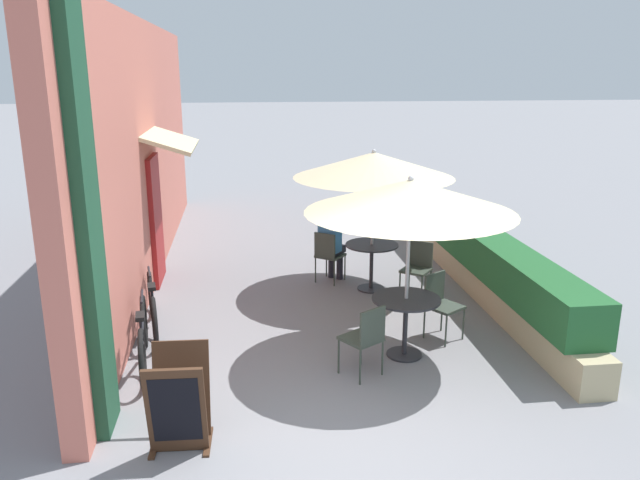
# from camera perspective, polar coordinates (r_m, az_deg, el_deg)

# --- Properties ---
(ground_plane) EXTENTS (120.00, 120.00, 0.00)m
(ground_plane) POSITION_cam_1_polar(r_m,az_deg,el_deg) (6.28, 2.95, -18.02)
(ground_plane) COLOR gray
(cafe_facade_wall) EXTENTS (0.98, 11.20, 4.20)m
(cafe_facade_wall) POSITION_cam_1_polar(r_m,az_deg,el_deg) (10.82, -15.65, 7.62)
(cafe_facade_wall) COLOR #C66B5B
(cafe_facade_wall) RESTS_ON ground_plane
(planter_hedge) EXTENTS (0.60, 10.20, 1.01)m
(planter_hedge) POSITION_cam_1_polar(r_m,az_deg,el_deg) (11.65, 11.65, 0.62)
(planter_hedge) COLOR tan
(planter_hedge) RESTS_ON ground_plane
(patio_table_near) EXTENTS (0.84, 0.84, 0.76)m
(patio_table_near) POSITION_cam_1_polar(r_m,az_deg,el_deg) (7.75, 7.84, -6.59)
(patio_table_near) COLOR #28282D
(patio_table_near) RESTS_ON ground_plane
(patio_umbrella_near) EXTENTS (2.49, 2.49, 2.26)m
(patio_umbrella_near) POSITION_cam_1_polar(r_m,az_deg,el_deg) (7.33, 8.26, 3.99)
(patio_umbrella_near) COLOR #B7B7BC
(patio_umbrella_near) RESTS_ON ground_plane
(cafe_chair_near_left) EXTENTS (0.55, 0.55, 0.87)m
(cafe_chair_near_left) POSITION_cam_1_polar(r_m,az_deg,el_deg) (7.21, 4.19, -8.69)
(cafe_chair_near_left) COLOR #384238
(cafe_chair_near_left) RESTS_ON ground_plane
(cafe_chair_near_right) EXTENTS (0.55, 0.55, 0.87)m
(cafe_chair_near_right) POSITION_cam_1_polar(r_m,az_deg,el_deg) (8.36, 10.95, -5.45)
(cafe_chair_near_right) COLOR #384238
(cafe_chair_near_right) RESTS_ON ground_plane
(patio_table_mid) EXTENTS (0.84, 0.84, 0.76)m
(patio_table_mid) POSITION_cam_1_polar(r_m,az_deg,el_deg) (9.98, 4.74, -1.41)
(patio_table_mid) COLOR #28282D
(patio_table_mid) RESTS_ON ground_plane
(patio_umbrella_mid) EXTENTS (2.49, 2.49, 2.26)m
(patio_umbrella_mid) POSITION_cam_1_polar(r_m,az_deg,el_deg) (9.66, 4.93, 6.86)
(patio_umbrella_mid) COLOR #B7B7BC
(patio_umbrella_mid) RESTS_ON ground_plane
(cafe_chair_mid_left) EXTENTS (0.56, 0.56, 0.87)m
(cafe_chair_mid_left) POSITION_cam_1_polar(r_m,az_deg,el_deg) (9.77, 8.94, -2.26)
(cafe_chair_mid_left) COLOR #384238
(cafe_chair_mid_left) RESTS_ON ground_plane
(cafe_chair_mid_right) EXTENTS (0.56, 0.56, 0.87)m
(cafe_chair_mid_right) POSITION_cam_1_polar(r_m,az_deg,el_deg) (10.27, 0.74, -1.18)
(cafe_chair_mid_right) COLOR #384238
(cafe_chair_mid_right) RESTS_ON ground_plane
(seated_patron_mid_right) EXTENTS (0.50, 0.51, 1.25)m
(seated_patron_mid_right) POSITION_cam_1_polar(r_m,az_deg,el_deg) (10.32, 1.06, -0.12)
(seated_patron_mid_right) COLOR #23232D
(seated_patron_mid_right) RESTS_ON ground_plane
(bicycle_leaning) EXTENTS (0.28, 1.76, 0.78)m
(bicycle_leaning) POSITION_cam_1_polar(r_m,az_deg,el_deg) (7.81, -15.87, -8.61)
(bicycle_leaning) COLOR black
(bicycle_leaning) RESTS_ON ground_plane
(bicycle_second) EXTENTS (0.37, 1.73, 0.75)m
(bicycle_second) POSITION_cam_1_polar(r_m,az_deg,el_deg) (8.78, -15.07, -5.86)
(bicycle_second) COLOR black
(bicycle_second) RESTS_ON ground_plane
(menu_board) EXTENTS (0.58, 0.65, 0.94)m
(menu_board) POSITION_cam_1_polar(r_m,az_deg,el_deg) (6.16, -12.77, -14.13)
(menu_board) COLOR #422819
(menu_board) RESTS_ON ground_plane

